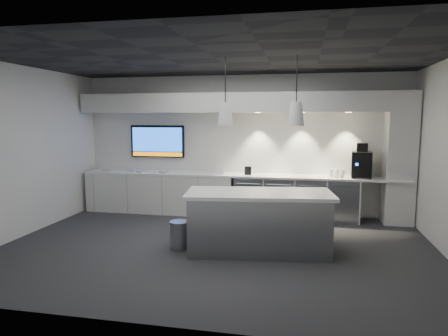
% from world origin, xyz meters
% --- Properties ---
extents(floor, '(7.00, 7.00, 0.00)m').
position_xyz_m(floor, '(0.00, 0.00, 0.00)').
color(floor, '#2D2E30').
rests_on(floor, ground).
extents(ceiling, '(7.00, 7.00, 0.00)m').
position_xyz_m(ceiling, '(0.00, 0.00, 3.00)').
color(ceiling, black).
rests_on(ceiling, wall_back).
extents(wall_back, '(7.00, 0.00, 7.00)m').
position_xyz_m(wall_back, '(0.00, 2.50, 1.50)').
color(wall_back, white).
rests_on(wall_back, floor).
extents(wall_front, '(7.00, 0.00, 7.00)m').
position_xyz_m(wall_front, '(0.00, -2.50, 1.50)').
color(wall_front, white).
rests_on(wall_front, floor).
extents(wall_left, '(0.00, 7.00, 7.00)m').
position_xyz_m(wall_left, '(-3.50, 0.00, 1.50)').
color(wall_left, white).
rests_on(wall_left, floor).
extents(back_counter, '(6.80, 0.65, 0.04)m').
position_xyz_m(back_counter, '(0.00, 2.17, 0.88)').
color(back_counter, white).
rests_on(back_counter, left_base_cabinets).
extents(left_base_cabinets, '(3.30, 0.63, 0.86)m').
position_xyz_m(left_base_cabinets, '(-1.75, 2.17, 0.43)').
color(left_base_cabinets, white).
rests_on(left_base_cabinets, floor).
extents(fridge_unit_a, '(0.60, 0.61, 0.85)m').
position_xyz_m(fridge_unit_a, '(0.25, 2.17, 0.42)').
color(fridge_unit_a, gray).
rests_on(fridge_unit_a, floor).
extents(fridge_unit_b, '(0.60, 0.61, 0.85)m').
position_xyz_m(fridge_unit_b, '(0.88, 2.17, 0.42)').
color(fridge_unit_b, gray).
rests_on(fridge_unit_b, floor).
extents(fridge_unit_c, '(0.60, 0.61, 0.85)m').
position_xyz_m(fridge_unit_c, '(1.51, 2.17, 0.42)').
color(fridge_unit_c, gray).
rests_on(fridge_unit_c, floor).
extents(fridge_unit_d, '(0.60, 0.61, 0.85)m').
position_xyz_m(fridge_unit_d, '(2.14, 2.17, 0.42)').
color(fridge_unit_d, gray).
rests_on(fridge_unit_d, floor).
extents(backsplash, '(4.60, 0.03, 1.30)m').
position_xyz_m(backsplash, '(1.20, 2.48, 1.55)').
color(backsplash, white).
rests_on(backsplash, wall_back).
extents(soffit, '(6.90, 0.60, 0.40)m').
position_xyz_m(soffit, '(0.00, 2.20, 2.40)').
color(soffit, white).
rests_on(soffit, wall_back).
extents(column, '(0.55, 0.55, 2.60)m').
position_xyz_m(column, '(3.20, 2.20, 1.30)').
color(column, white).
rests_on(column, floor).
extents(wall_tv, '(1.25, 0.07, 0.72)m').
position_xyz_m(wall_tv, '(-1.90, 2.45, 1.56)').
color(wall_tv, black).
rests_on(wall_tv, wall_back).
extents(island, '(2.35, 1.25, 0.95)m').
position_xyz_m(island, '(0.70, -0.05, 0.48)').
color(island, gray).
rests_on(island, floor).
extents(bin, '(0.32, 0.32, 0.45)m').
position_xyz_m(bin, '(-0.56, -0.15, 0.22)').
color(bin, gray).
rests_on(bin, floor).
extents(coffee_machine, '(0.42, 0.58, 0.69)m').
position_xyz_m(coffee_machine, '(2.49, 2.20, 1.18)').
color(coffee_machine, black).
rests_on(coffee_machine, back_counter).
extents(sign_black, '(0.14, 0.03, 0.18)m').
position_xyz_m(sign_black, '(0.22, 2.10, 0.99)').
color(sign_black, black).
rests_on(sign_black, back_counter).
extents(sign_white, '(0.18, 0.04, 0.14)m').
position_xyz_m(sign_white, '(-0.39, 2.10, 0.97)').
color(sign_white, white).
rests_on(sign_white, back_counter).
extents(cup_cluster, '(0.29, 0.18, 0.16)m').
position_xyz_m(cup_cluster, '(2.02, 2.17, 0.98)').
color(cup_cluster, white).
rests_on(cup_cluster, back_counter).
extents(tray_a, '(0.20, 0.20, 0.02)m').
position_xyz_m(tray_a, '(-3.02, 2.17, 0.91)').
color(tray_a, '#A9A9A9').
rests_on(tray_a, back_counter).
extents(tray_b, '(0.19, 0.19, 0.02)m').
position_xyz_m(tray_b, '(-2.40, 2.09, 0.91)').
color(tray_b, '#A9A9A9').
rests_on(tray_b, back_counter).
extents(tray_c, '(0.20, 0.20, 0.02)m').
position_xyz_m(tray_c, '(-2.16, 2.08, 0.91)').
color(tray_c, '#A9A9A9').
rests_on(tray_c, back_counter).
extents(tray_d, '(0.19, 0.19, 0.02)m').
position_xyz_m(tray_d, '(-1.63, 2.09, 0.91)').
color(tray_d, '#A9A9A9').
rests_on(tray_d, back_counter).
extents(pendant_left, '(0.25, 0.25, 1.05)m').
position_xyz_m(pendant_left, '(0.16, -0.05, 2.15)').
color(pendant_left, white).
rests_on(pendant_left, ceiling).
extents(pendant_right, '(0.25, 0.25, 1.05)m').
position_xyz_m(pendant_right, '(1.23, -0.05, 2.15)').
color(pendant_right, white).
rests_on(pendant_right, ceiling).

